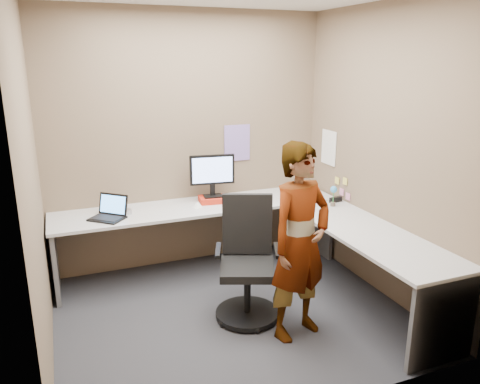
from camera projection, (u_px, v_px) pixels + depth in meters
name	position (u px, v px, depth m)	size (l,w,h in m)	color
ground	(232.00, 313.00, 4.19)	(3.00, 3.00, 0.00)	#26272B
wall_back	(189.00, 141.00, 4.98)	(3.00, 3.00, 0.00)	brown
wall_right	(382.00, 153.00, 4.35)	(2.70, 2.70, 0.00)	brown
wall_left	(32.00, 184.00, 3.29)	(2.70, 2.70, 0.00)	brown
desk	(260.00, 231.00, 4.53)	(2.98, 2.58, 0.73)	silver
paper_ream	(213.00, 199.00, 4.97)	(0.30, 0.22, 0.06)	red
monitor	(212.00, 172.00, 4.90)	(0.47, 0.16, 0.45)	black
laptop	(110.00, 212.00, 4.46)	(0.40, 0.40, 0.22)	black
trackball_mouse	(125.00, 211.00, 4.59)	(0.12, 0.08, 0.07)	#B7B7BC
origami	(198.00, 204.00, 4.80)	(0.10, 0.10, 0.06)	white
stapler	(336.00, 200.00, 4.97)	(0.15, 0.04, 0.06)	black
flower	(334.00, 193.00, 4.80)	(0.07, 0.07, 0.22)	brown
calendar_purple	(237.00, 143.00, 5.18)	(0.30, 0.01, 0.40)	#846BB7
calendar_white	(329.00, 148.00, 5.18)	(0.01, 0.28, 0.38)	white
sticky_note_a	(345.00, 181.00, 4.95)	(0.01, 0.07, 0.07)	#F2E059
sticky_note_b	(342.00, 192.00, 5.03)	(0.01, 0.07, 0.07)	pink
sticky_note_c	(348.00, 197.00, 4.93)	(0.01, 0.07, 0.07)	pink
sticky_note_d	(337.00, 181.00, 5.09)	(0.01, 0.07, 0.07)	#F2E059
office_chair	(247.00, 269.00, 4.08)	(0.61, 0.61, 1.05)	black
person	(300.00, 242.00, 3.69)	(0.59, 0.38, 1.61)	#999399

